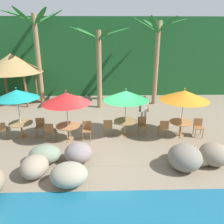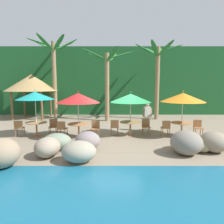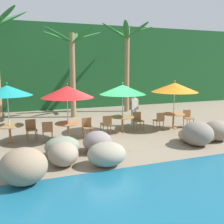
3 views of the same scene
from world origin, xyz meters
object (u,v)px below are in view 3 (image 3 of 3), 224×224
at_px(dining_table_teal, 10,128).
at_px(dining_table_red, 68,126).
at_px(chair_orange_seaward, 188,117).
at_px(chair_green_seaward, 138,120).
at_px(chair_green_inland, 106,123).
at_px(umbrella_red, 67,92).
at_px(dining_table_orange, 174,116).
at_px(chair_teal_seaward, 31,128).
at_px(palm_tree_third, 127,53).
at_px(chair_orange_inland, 159,120).
at_px(waiter_in_white, 134,107).
at_px(chair_red_inland, 47,130).
at_px(umbrella_teal, 7,90).
at_px(dining_table_green, 122,119).
at_px(palm_tree_second, 72,58).
at_px(chair_red_seaward, 87,126).
at_px(umbrella_green, 123,90).
at_px(umbrella_orange, 175,87).

xyz_separation_m(dining_table_teal, dining_table_red, (2.29, -0.38, 0.00)).
bearing_deg(dining_table_red, chair_orange_seaward, 2.75).
height_order(chair_green_seaward, chair_green_inland, same).
relative_size(umbrella_red, dining_table_red, 2.18).
xyz_separation_m(umbrella_red, dining_table_orange, (5.35, 0.30, -1.43)).
distance_m(dining_table_teal, chair_teal_seaward, 0.86).
bearing_deg(palm_tree_third, dining_table_red, -131.96).
distance_m(dining_table_teal, chair_green_seaward, 5.83).
xyz_separation_m(dining_table_red, palm_tree_third, (5.19, 5.77, 3.34)).
height_order(chair_orange_inland, palm_tree_third, palm_tree_third).
bearing_deg(chair_orange_inland, waiter_in_white, 119.83).
bearing_deg(chair_red_inland, umbrella_teal, 165.17).
height_order(dining_table_green, chair_orange_inland, chair_orange_inland).
relative_size(palm_tree_second, waiter_in_white, 3.08).
height_order(chair_teal_seaward, chair_green_seaward, same).
height_order(umbrella_teal, chair_red_seaward, umbrella_teal).
relative_size(umbrella_green, palm_tree_second, 0.45).
relative_size(umbrella_red, chair_red_seaward, 2.76).
distance_m(chair_green_inland, dining_table_orange, 3.52).
distance_m(chair_green_seaward, umbrella_orange, 2.40).
distance_m(dining_table_teal, umbrella_orange, 7.78).
relative_size(umbrella_orange, palm_tree_second, 0.46).
height_order(dining_table_orange, waiter_in_white, waiter_in_white).
xyz_separation_m(palm_tree_second, waiter_in_white, (2.40, -3.51, -2.55)).
relative_size(chair_green_seaward, palm_tree_third, 0.15).
relative_size(dining_table_red, palm_tree_second, 0.21).
bearing_deg(palm_tree_third, waiter_in_white, -108.81).
height_order(umbrella_teal, palm_tree_third, palm_tree_third).
height_order(chair_red_inland, umbrella_green, umbrella_green).
relative_size(dining_table_red, chair_green_inland, 1.26).
relative_size(dining_table_red, umbrella_green, 0.47).
distance_m(chair_red_seaward, chair_green_seaward, 2.73).
relative_size(chair_red_seaward, chair_red_inland, 1.00).
relative_size(chair_red_seaward, palm_tree_third, 0.15).
xyz_separation_m(chair_green_inland, umbrella_orange, (3.52, -0.09, 1.54)).
xyz_separation_m(chair_orange_seaward, chair_orange_inland, (-1.71, -0.08, 0.00)).
bearing_deg(umbrella_teal, dining_table_red, -9.46).
xyz_separation_m(dining_table_orange, chair_orange_seaward, (0.85, 0.00, -0.10)).
relative_size(chair_teal_seaward, palm_tree_third, 0.15).
xyz_separation_m(dining_table_red, umbrella_green, (2.68, 0.51, 1.39)).
xyz_separation_m(umbrella_green, waiter_in_white, (1.07, 1.02, -1.02)).
height_order(umbrella_teal, umbrella_red, umbrella_teal).
bearing_deg(chair_orange_seaward, chair_orange_inland, -177.24).
bearing_deg(chair_orange_seaward, chair_red_inland, -177.59).
distance_m(umbrella_red, waiter_in_white, 4.18).
bearing_deg(waiter_in_white, chair_green_inland, -149.20).
xyz_separation_m(chair_orange_seaward, waiter_in_white, (-2.46, 1.23, 0.47)).
distance_m(chair_green_inland, waiter_in_white, 2.28).
distance_m(umbrella_teal, chair_red_seaward, 3.55).
bearing_deg(umbrella_green, dining_table_red, -169.23).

